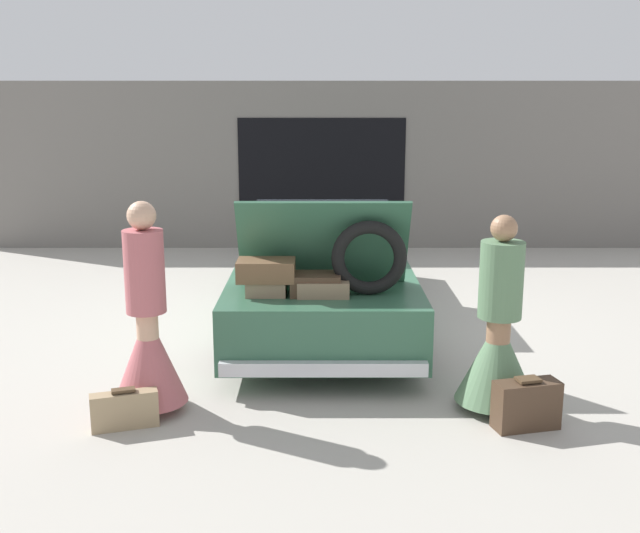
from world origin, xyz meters
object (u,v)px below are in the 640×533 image
person_left (145,338)px  person_right (495,342)px  car (320,271)px  suitcase_beside_right_person (523,404)px  suitcase_beside_left_person (122,410)px

person_left → person_right: size_ratio=1.07×
car → person_left: (-1.42, -2.59, 0.04)m
car → suitcase_beside_right_person: (1.58, -2.93, -0.39)m
person_left → suitcase_beside_left_person: bearing=-17.4°
car → suitcase_beside_right_person: bearing=-61.6°
suitcase_beside_right_person → person_right: bearing=112.9°
suitcase_beside_right_person → suitcase_beside_left_person: bearing=180.0°
suitcase_beside_left_person → car: bearing=62.0°
person_right → suitcase_beside_left_person: 3.03m
car → person_left: 2.96m
car → person_right: same height
person_right → suitcase_beside_right_person: bearing=-157.7°
person_left → suitcase_beside_right_person: bearing=87.5°
person_left → person_right: 2.85m
person_left → suitcase_beside_right_person: size_ratio=3.21×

